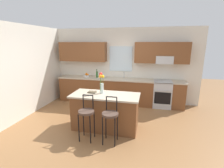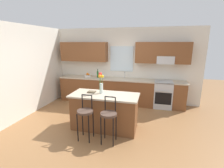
# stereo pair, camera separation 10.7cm
# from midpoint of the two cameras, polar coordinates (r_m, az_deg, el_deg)

# --- Properties ---
(ground_plane) EXTENTS (14.00, 14.00, 0.00)m
(ground_plane) POSITION_cam_midpoint_polar(r_m,az_deg,el_deg) (4.69, -2.29, -13.58)
(ground_plane) COLOR olive
(wall_left) EXTENTS (0.12, 4.60, 2.70)m
(wall_left) POSITION_cam_midpoint_polar(r_m,az_deg,el_deg) (5.71, -27.23, 4.23)
(wall_left) COLOR silver
(wall_left) RESTS_ON ground
(back_wall_assembly) EXTENTS (5.60, 0.50, 2.70)m
(back_wall_assembly) POSITION_cam_midpoint_polar(r_m,az_deg,el_deg) (6.11, 2.80, 7.85)
(back_wall_assembly) COLOR silver
(back_wall_assembly) RESTS_ON ground
(counter_run) EXTENTS (4.56, 0.64, 0.92)m
(counter_run) POSITION_cam_midpoint_polar(r_m,az_deg,el_deg) (6.05, 1.94, -2.33)
(counter_run) COLOR brown
(counter_run) RESTS_ON ground
(sink_faucet) EXTENTS (0.02, 0.13, 0.23)m
(sink_faucet) POSITION_cam_midpoint_polar(r_m,az_deg,el_deg) (6.02, 3.68, 3.40)
(sink_faucet) COLOR #B7BABC
(sink_faucet) RESTS_ON counter_run
(oven_range) EXTENTS (0.60, 0.64, 0.92)m
(oven_range) POSITION_cam_midpoint_polar(r_m,az_deg,el_deg) (5.94, 16.44, -3.29)
(oven_range) COLOR #B7BABC
(oven_range) RESTS_ON ground
(kitchen_island) EXTENTS (1.71, 0.76, 0.92)m
(kitchen_island) POSITION_cam_midpoint_polar(r_m,az_deg,el_deg) (4.28, -3.07, -9.48)
(kitchen_island) COLOR brown
(kitchen_island) RESTS_ON ground
(bar_stool_near) EXTENTS (0.36, 0.36, 1.04)m
(bar_stool_near) POSITION_cam_midpoint_polar(r_m,az_deg,el_deg) (3.79, -9.68, -10.10)
(bar_stool_near) COLOR black
(bar_stool_near) RESTS_ON ground
(bar_stool_middle) EXTENTS (0.36, 0.36, 1.04)m
(bar_stool_middle) POSITION_cam_midpoint_polar(r_m,az_deg,el_deg) (3.63, -1.48, -11.05)
(bar_stool_middle) COLOR black
(bar_stool_middle) RESTS_ON ground
(flower_vase) EXTENTS (0.14, 0.16, 0.54)m
(flower_vase) POSITION_cam_midpoint_polar(r_m,az_deg,el_deg) (4.15, -4.38, 0.39)
(flower_vase) COLOR silver
(flower_vase) RESTS_ON kitchen_island
(cookbook) EXTENTS (0.20, 0.15, 0.03)m
(cookbook) POSITION_cam_midpoint_polar(r_m,az_deg,el_deg) (4.30, -7.63, -2.79)
(cookbook) COLOR brown
(cookbook) RESTS_ON kitchen_island
(fruit_bowl_oranges) EXTENTS (0.24, 0.24, 0.16)m
(fruit_bowl_oranges) POSITION_cam_midpoint_polar(r_m,az_deg,el_deg) (6.29, -9.30, 2.85)
(fruit_bowl_oranges) COLOR silver
(fruit_bowl_oranges) RESTS_ON counter_run
(bottle_olive_oil) EXTENTS (0.06, 0.06, 0.31)m
(bottle_olive_oil) POSITION_cam_midpoint_polar(r_m,az_deg,el_deg) (6.13, -5.75, 3.38)
(bottle_olive_oil) COLOR #1E5923
(bottle_olive_oil) RESTS_ON counter_run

